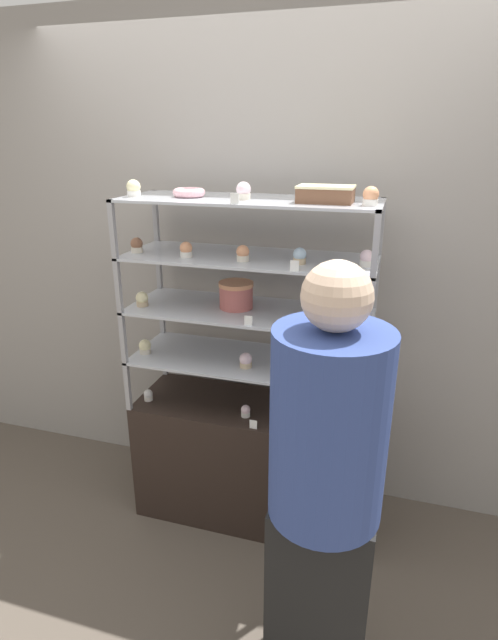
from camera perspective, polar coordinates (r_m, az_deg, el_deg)
name	(u,v)px	position (r m, az deg, el deg)	size (l,w,h in m)	color
ground_plane	(249,509)	(2.99, 0.00, -20.77)	(20.00, 20.00, 0.00)	brown
back_wall	(269,268)	(2.69, 2.26, 5.96)	(8.00, 0.05, 2.60)	gray
display_base	(249,459)	(2.79, 0.00, -15.64)	(1.17, 0.44, 0.66)	black
display_riser_lower	(249,362)	(2.49, 0.00, -4.87)	(1.17, 0.44, 0.26)	#99999E
display_riser_middle	(249,313)	(2.40, 0.00, 0.79)	(1.17, 0.44, 0.26)	#99999E
display_riser_upper	(249,260)	(2.32, 0.00, 6.88)	(1.17, 0.44, 0.26)	#99999E
display_riser_top	(249,202)	(2.28, 0.00, 13.29)	(1.17, 0.44, 0.26)	#99999E
layer_cake_centerpiece	(236,295)	(2.40, -1.48, 2.89)	(0.17, 0.17, 0.13)	#C66660
sheet_cake_frosted	(326,194)	(2.15, 8.77, 14.05)	(0.23, 0.16, 0.07)	brown
cupcake_0	(148,395)	(2.69, -11.44, -8.41)	(0.05, 0.05, 0.06)	white
cupcake_1	(246,411)	(2.50, -0.39, -10.36)	(0.05, 0.05, 0.06)	white
cupcake_2	(352,428)	(2.42, 11.72, -11.99)	(0.05, 0.05, 0.06)	beige
price_tag_0	(253,424)	(2.41, 0.49, -11.85)	(0.04, 0.00, 0.04)	white
cupcake_3	(145,347)	(2.60, -11.79, -3.01)	(0.06, 0.06, 0.07)	beige
cupcake_4	(246,360)	(2.39, -0.37, -4.65)	(0.06, 0.06, 0.07)	#CCB28C
cupcake_5	(352,373)	(2.32, 11.69, -5.98)	(0.06, 0.06, 0.07)	beige
price_tag_1	(276,378)	(2.26, 3.14, -6.63)	(0.04, 0.00, 0.04)	white
cupcake_6	(142,299)	(2.49, -12.13, 2.33)	(0.06, 0.06, 0.07)	#CCB28C
cupcake_7	(359,318)	(2.23, 12.49, 0.21)	(0.06, 0.06, 0.07)	beige
price_tag_2	(248,321)	(2.18, -0.07, -0.07)	(0.04, 0.00, 0.04)	white
cupcake_8	(137,245)	(2.45, -12.71, 8.33)	(0.06, 0.06, 0.07)	beige
cupcake_9	(186,250)	(2.31, -7.20, 7.96)	(0.06, 0.06, 0.07)	white
cupcake_10	(242,253)	(2.22, -0.83, 7.62)	(0.06, 0.06, 0.07)	beige
cupcake_11	(300,256)	(2.18, 5.80, 7.28)	(0.06, 0.06, 0.07)	#CCB28C
cupcake_12	(366,258)	(2.19, 13.28, 6.86)	(0.06, 0.06, 0.07)	white
price_tag_3	(295,266)	(2.06, 5.23, 6.19)	(0.04, 0.00, 0.04)	white
cupcake_13	(134,189)	(2.40, -13.05, 14.42)	(0.06, 0.06, 0.08)	white
cupcake_14	(243,191)	(2.23, -0.64, 14.51)	(0.06, 0.06, 0.08)	beige
cupcake_15	(371,197)	(2.08, 13.74, 13.54)	(0.06, 0.06, 0.08)	white
price_tag_4	(235,199)	(2.08, -1.66, 13.71)	(0.04, 0.00, 0.04)	white
donut_glazed	(189,192)	(2.35, -6.87, 14.27)	(0.15, 0.15, 0.04)	#EFB2BC
customer_figure	(325,482)	(1.78, 8.69, -17.83)	(0.38, 0.38, 1.63)	black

